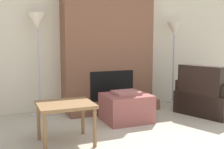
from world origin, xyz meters
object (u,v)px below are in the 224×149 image
at_px(ottoman, 126,107).
at_px(floor_lamp_right, 174,36).
at_px(armchair, 208,98).
at_px(side_table, 65,109).
at_px(floor_lamp_left, 37,30).

distance_m(ottoman, floor_lamp_right, 2.04).
height_order(ottoman, armchair, armchair).
distance_m(side_table, floor_lamp_right, 3.06).
bearing_deg(floor_lamp_left, floor_lamp_right, -0.00).
height_order(ottoman, floor_lamp_left, floor_lamp_left).
bearing_deg(side_table, floor_lamp_left, 94.15).
bearing_deg(floor_lamp_right, armchair, -88.80).
height_order(armchair, side_table, armchair).
distance_m(armchair, side_table, 2.61).
bearing_deg(side_table, armchair, 9.83).
distance_m(ottoman, side_table, 1.24).
relative_size(side_table, floor_lamp_right, 0.41).
xyz_separation_m(ottoman, armchair, (1.48, -0.13, 0.04)).
height_order(ottoman, floor_lamp_right, floor_lamp_right).
xyz_separation_m(ottoman, floor_lamp_left, (-1.19, 0.88, 1.20)).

